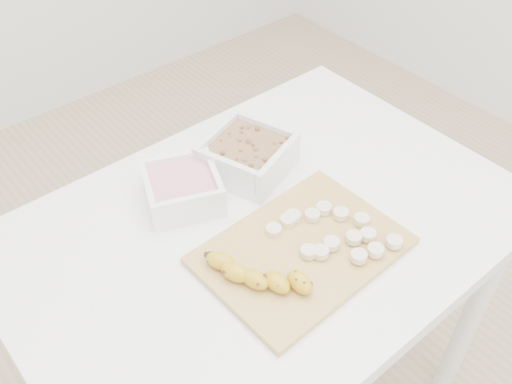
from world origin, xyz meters
TOP-DOWN VIEW (x-y plane):
  - table at (0.00, 0.00)m, footprint 1.00×0.70m
  - bowl_yogurt at (-0.09, 0.15)m, footprint 0.19×0.19m
  - bowl_granola at (0.07, 0.15)m, footprint 0.21×0.21m
  - cutting_board at (-0.00, -0.10)m, footprint 0.37×0.27m
  - banana at (-0.11, -0.11)m, footprint 0.11×0.19m
  - banana_slices at (0.06, -0.12)m, footprint 0.18×0.20m

SIDE VIEW (x-z plane):
  - table at x=0.00m, z-range 0.28..1.03m
  - cutting_board at x=0.00m, z-range 0.75..0.76m
  - banana_slices at x=0.06m, z-range 0.77..0.78m
  - banana at x=-0.11m, z-range 0.77..0.80m
  - bowl_yogurt at x=-0.09m, z-range 0.75..0.82m
  - bowl_granola at x=0.07m, z-range 0.75..0.83m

